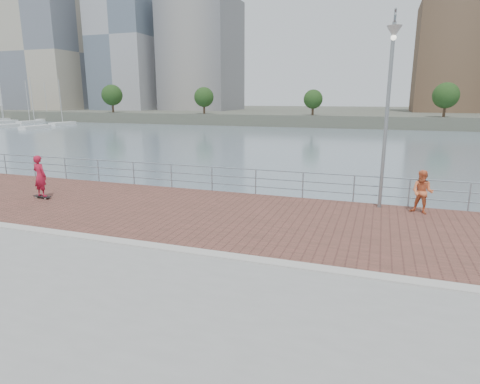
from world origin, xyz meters
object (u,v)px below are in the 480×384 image
(bystander, at_px, (422,192))
(skateboarder, at_px, (40,176))
(guardrail, at_px, (279,180))
(street_lamp, at_px, (390,78))

(bystander, bearing_deg, skateboarder, -147.46)
(skateboarder, bearing_deg, guardrail, -151.73)
(street_lamp, xyz_separation_m, bystander, (1.41, 0.11, -3.96))
(guardrail, height_order, bystander, bystander)
(guardrail, relative_size, street_lamp, 5.82)
(street_lamp, height_order, skateboarder, street_lamp)
(street_lamp, distance_m, skateboarder, 14.08)
(street_lamp, relative_size, bystander, 4.25)
(guardrail, xyz_separation_m, street_lamp, (4.09, -0.99, 4.08))
(guardrail, height_order, street_lamp, street_lamp)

